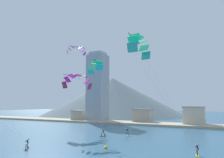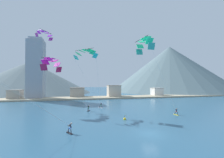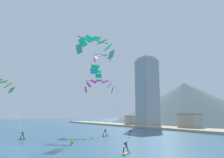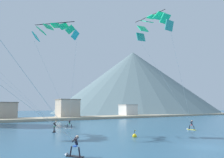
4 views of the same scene
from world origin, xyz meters
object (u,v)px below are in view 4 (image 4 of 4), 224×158
object	(u,v)px
parafoil_kite_mid_center	(153,24)
race_marker_buoy	(135,136)
kitesurfer_far_left	(54,128)
kitesurfer_near_lead	(68,126)
kitesurfer_near_trail	(73,150)
parafoil_kite_near_lead	(56,30)
kitesurfer_mid_center	(191,127)

from	to	relation	value
parafoil_kite_mid_center	race_marker_buoy	size ratio (longest dim) A/B	16.45
kitesurfer_far_left	kitesurfer_near_lead	bearing A→B (deg)	45.81
kitesurfer_near_trail	parafoil_kite_near_lead	distance (m)	21.50
kitesurfer_near_trail	race_marker_buoy	xyz separation A→B (m)	(10.95, 5.93, -0.34)
kitesurfer_near_trail	parafoil_kite_mid_center	bearing A→B (deg)	24.75
kitesurfer_near_trail	parafoil_kite_mid_center	xyz separation A→B (m)	(16.25, 7.49, 16.28)
kitesurfer_near_trail	race_marker_buoy	size ratio (longest dim) A/B	1.66
kitesurfer_near_trail	parafoil_kite_mid_center	size ratio (longest dim) A/B	0.10
race_marker_buoy	kitesurfer_near_trail	bearing A→B (deg)	-151.59
parafoil_kite_near_lead	parafoil_kite_mid_center	bearing A→B (deg)	-30.24
kitesurfer_mid_center	parafoil_kite_near_lead	world-z (taller)	parafoil_kite_near_lead
kitesurfer_mid_center	race_marker_buoy	size ratio (longest dim) A/B	1.74
kitesurfer_near_lead	kitesurfer_far_left	bearing A→B (deg)	-134.19
kitesurfer_mid_center	parafoil_kite_near_lead	size ratio (longest dim) A/B	0.12
kitesurfer_near_trail	race_marker_buoy	world-z (taller)	kitesurfer_near_trail
kitesurfer_far_left	parafoil_kite_near_lead	xyz separation A→B (m)	(-1.00, -2.10, 14.94)
race_marker_buoy	parafoil_kite_near_lead	bearing A→B (deg)	130.24
kitesurfer_mid_center	kitesurfer_far_left	bearing A→B (deg)	154.96
kitesurfer_far_left	race_marker_buoy	size ratio (longest dim) A/B	1.73
race_marker_buoy	kitesurfer_near_lead	bearing A→B (deg)	101.03
parafoil_kite_near_lead	parafoil_kite_mid_center	xyz separation A→B (m)	(13.06, -7.61, 1.31)
parafoil_kite_near_lead	parafoil_kite_mid_center	distance (m)	15.18
kitesurfer_near_trail	kitesurfer_far_left	bearing A→B (deg)	76.34
kitesurfer_near_trail	kitesurfer_mid_center	world-z (taller)	kitesurfer_near_trail
kitesurfer_mid_center	parafoil_kite_near_lead	distance (m)	27.06
kitesurfer_near_lead	kitesurfer_near_trail	distance (m)	22.58
kitesurfer_near_lead	race_marker_buoy	xyz separation A→B (m)	(2.96, -15.20, -0.33)
kitesurfer_near_trail	kitesurfer_mid_center	bearing A→B (deg)	17.51
parafoil_kite_near_lead	race_marker_buoy	xyz separation A→B (m)	(7.77, -9.18, -15.30)
kitesurfer_mid_center	parafoil_kite_near_lead	xyz separation A→B (m)	(-21.29, 7.38, 14.99)
kitesurfer_far_left	race_marker_buoy	xyz separation A→B (m)	(6.77, -11.28, -0.37)
kitesurfer_near_trail	parafoil_kite_mid_center	distance (m)	24.19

